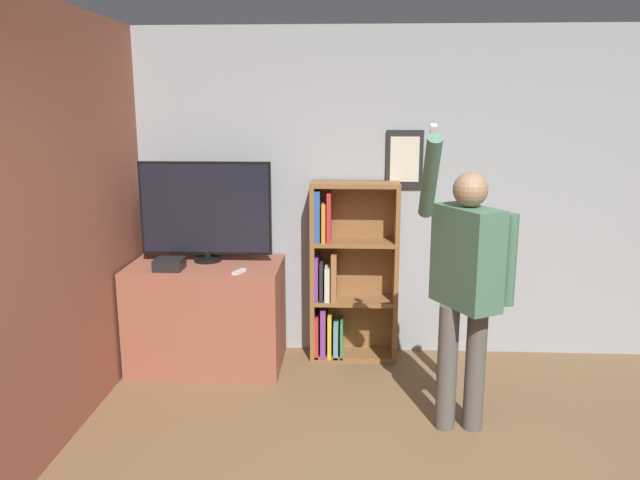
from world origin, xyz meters
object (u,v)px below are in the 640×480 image
television (206,211)px  person (466,277)px  game_console (169,264)px  bookshelf (345,276)px

television → person: size_ratio=0.53×
game_console → bookshelf: size_ratio=0.14×
television → bookshelf: size_ratio=0.71×
television → person: person is taller
television → bookshelf: bearing=8.0°
game_console → bookshelf: (1.33, 0.43, -0.19)m
bookshelf → person: size_ratio=0.75×
television → person: (1.87, -1.01, -0.23)m
bookshelf → television: bearing=-172.0°
bookshelf → game_console: bearing=-162.2°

